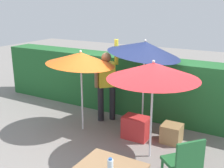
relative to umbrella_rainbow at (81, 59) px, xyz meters
The scene contains 10 objects.
ground_plane 1.72m from the umbrella_rainbow, 16.92° to the right, with size 24.00×24.00×0.00m, color gray.
hedge_row 1.81m from the umbrella_rainbow, 64.84° to the left, with size 8.00×0.70×1.41m, color #23602D.
umbrella_rainbow is the anchor object (origin of this frame).
umbrella_orange 1.35m from the umbrella_rainbow, 39.55° to the left, with size 1.58×1.56×1.99m.
umbrella_yellow 1.72m from the umbrella_rainbow, 10.78° to the right, with size 1.56×1.56×1.76m.
person_vendor 0.95m from the umbrella_rainbow, 74.49° to the left, with size 0.45×0.45×1.88m.
chair_plastic 2.89m from the umbrella_rainbow, 22.53° to the right, with size 0.62×0.62×0.89m.
cooler_box 1.79m from the umbrella_rainbow, ahead, with size 0.52×0.35×0.46m, color red.
crate_cardboard 2.35m from the umbrella_rainbow, 11.80° to the left, with size 0.38×0.37×0.37m, color #9E7A4C.
bottle_water 2.94m from the umbrella_rainbow, 47.85° to the right, with size 0.07×0.07×0.24m.
Camera 1 is at (2.63, -4.31, 2.67)m, focal length 44.64 mm.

